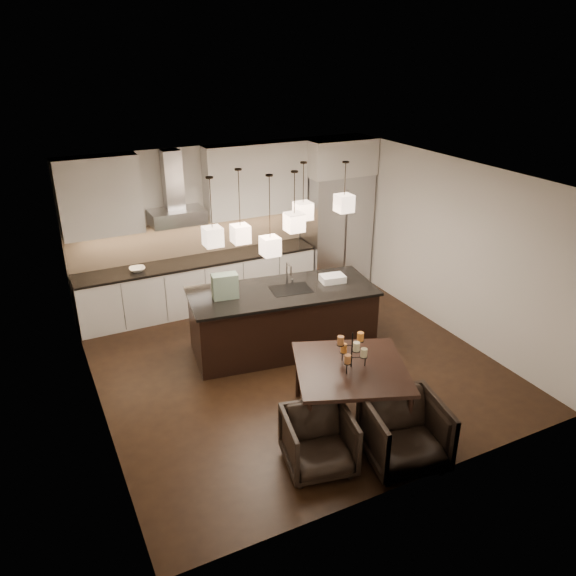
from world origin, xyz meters
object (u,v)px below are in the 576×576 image
refrigerator (336,230)px  armchair_left (319,441)px  armchair_right (405,433)px  dining_table (350,394)px  island_body (282,321)px

refrigerator → armchair_left: 5.34m
armchair_right → dining_table: bearing=111.1°
island_body → armchair_right: bearing=-79.8°
refrigerator → dining_table: refrigerator is taller
refrigerator → armchair_right: (-1.94, -4.81, -0.68)m
refrigerator → island_body: (-2.05, -1.89, -0.60)m
dining_table → armchair_right: (0.15, -0.91, -0.00)m
dining_table → armchair_right: 0.92m
island_body → armchair_left: (-0.80, -2.57, -0.13)m
refrigerator → armchair_right: 5.23m
dining_table → armchair_left: bearing=-122.0°
armchair_right → refrigerator: bearing=79.6°
armchair_right → island_body: bearing=103.6°
refrigerator → dining_table: size_ratio=1.63×
island_body → dining_table: island_body is taller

